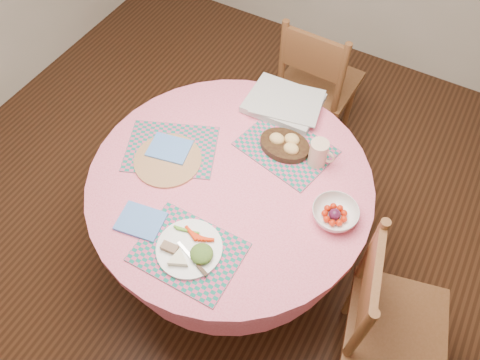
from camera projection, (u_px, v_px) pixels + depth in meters
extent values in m
plane|color=#331C0F|center=(232.00, 256.00, 2.63)|extent=(4.00, 4.00, 0.00)
cylinder|color=pink|center=(230.00, 182.00, 2.03)|extent=(1.24, 1.24, 0.04)
cone|color=pink|center=(231.00, 203.00, 2.17)|extent=(1.24, 1.24, 0.30)
cylinder|color=black|center=(232.00, 237.00, 2.45)|extent=(0.14, 0.14, 0.44)
cylinder|color=black|center=(232.00, 254.00, 2.60)|extent=(0.56, 0.56, 0.06)
cube|color=brown|center=(397.00, 325.00, 1.96)|extent=(0.50, 0.51, 0.04)
cylinder|color=brown|center=(423.00, 314.00, 2.21)|extent=(0.05, 0.05, 0.44)
cylinder|color=brown|center=(353.00, 295.00, 2.27)|extent=(0.05, 0.05, 0.44)
cylinder|color=brown|center=(359.00, 336.00, 1.70)|extent=(0.05, 0.05, 0.49)
cylinder|color=brown|center=(371.00, 252.00, 1.89)|extent=(0.05, 0.05, 0.49)
cube|color=brown|center=(371.00, 281.00, 1.72)|extent=(0.11, 0.35, 0.23)
cube|color=brown|center=(319.00, 82.00, 2.81)|extent=(0.44, 0.42, 0.04)
cylinder|color=brown|center=(350.00, 102.00, 3.02)|extent=(0.04, 0.04, 0.43)
cylinder|color=brown|center=(302.00, 82.00, 3.12)|extent=(0.04, 0.04, 0.43)
cylinder|color=brown|center=(329.00, 135.00, 2.86)|extent=(0.04, 0.04, 0.43)
cylinder|color=brown|center=(279.00, 113.00, 2.96)|extent=(0.04, 0.04, 0.43)
cylinder|color=brown|center=(340.00, 81.00, 2.47)|extent=(0.04, 0.04, 0.48)
cylinder|color=brown|center=(283.00, 58.00, 2.57)|extent=(0.04, 0.04, 0.48)
cube|color=brown|center=(313.00, 55.00, 2.44)|extent=(0.35, 0.04, 0.23)
cube|color=#14715E|center=(189.00, 252.00, 1.81)|extent=(0.40, 0.30, 0.01)
cube|color=#14715E|center=(171.00, 149.00, 2.11)|extent=(0.49, 0.43, 0.01)
cube|color=#14715E|center=(286.00, 148.00, 2.11)|extent=(0.46, 0.38, 0.01)
cylinder|color=olive|center=(168.00, 160.00, 2.06)|extent=(0.30, 0.30, 0.01)
cube|color=#5282D3|center=(141.00, 221.00, 1.88)|extent=(0.20, 0.17, 0.01)
cube|color=#5282D3|center=(170.00, 149.00, 2.09)|extent=(0.20, 0.17, 0.01)
cylinder|color=white|center=(189.00, 249.00, 1.81)|extent=(0.26, 0.26, 0.01)
ellipsoid|color=#23501B|center=(201.00, 255.00, 1.77)|extent=(0.10, 0.10, 0.04)
cylinder|color=beige|center=(177.00, 259.00, 1.76)|extent=(0.12, 0.12, 0.02)
cube|color=brown|center=(170.00, 246.00, 1.80)|extent=(0.07, 0.04, 0.02)
cube|color=silver|center=(189.00, 256.00, 1.78)|extent=(0.15, 0.06, 0.00)
cylinder|color=black|center=(285.00, 146.00, 2.09)|extent=(0.23, 0.23, 0.03)
ellipsoid|color=#F5BD7D|center=(277.00, 137.00, 2.07)|extent=(0.07, 0.06, 0.05)
ellipsoid|color=#F5BD7D|center=(292.00, 138.00, 2.07)|extent=(0.07, 0.06, 0.05)
ellipsoid|color=#F5BD7D|center=(291.00, 147.00, 2.04)|extent=(0.07, 0.06, 0.05)
cylinder|color=beige|center=(318.00, 153.00, 2.01)|extent=(0.08, 0.08, 0.13)
torus|color=beige|center=(327.00, 157.00, 2.00)|extent=(0.07, 0.01, 0.07)
imported|color=white|center=(335.00, 214.00, 1.88)|extent=(0.23, 0.23, 0.06)
sphere|color=red|center=(344.00, 219.00, 1.87)|extent=(0.03, 0.03, 0.03)
sphere|color=red|center=(344.00, 213.00, 1.89)|extent=(0.03, 0.03, 0.03)
sphere|color=red|center=(340.00, 208.00, 1.90)|extent=(0.03, 0.03, 0.03)
sphere|color=red|center=(333.00, 206.00, 1.91)|extent=(0.03, 0.03, 0.03)
sphere|color=red|center=(327.00, 208.00, 1.90)|extent=(0.03, 0.03, 0.03)
sphere|color=red|center=(325.00, 213.00, 1.89)|extent=(0.03, 0.03, 0.03)
sphere|color=red|center=(327.00, 219.00, 1.87)|extent=(0.03, 0.03, 0.03)
sphere|color=red|center=(332.00, 223.00, 1.86)|extent=(0.03, 0.03, 0.03)
sphere|color=red|center=(339.00, 223.00, 1.86)|extent=(0.03, 0.03, 0.03)
sphere|color=#461431|center=(335.00, 214.00, 1.88)|extent=(0.05, 0.05, 0.05)
cube|color=silver|center=(284.00, 103.00, 2.24)|extent=(0.35, 0.28, 0.03)
cube|color=silver|center=(288.00, 101.00, 2.22)|extent=(0.36, 0.31, 0.01)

